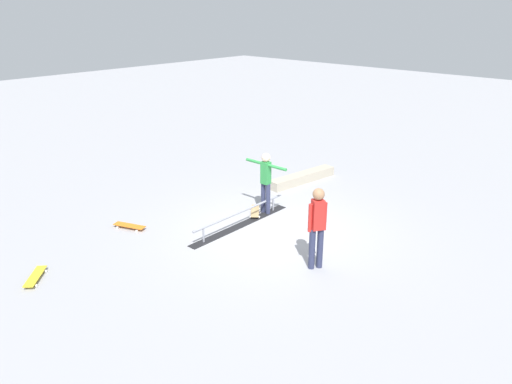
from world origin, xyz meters
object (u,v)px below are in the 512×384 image
(grind_rail, at_px, (241,219))
(loose_skateboard_orange, at_px, (129,226))
(skater_main, at_px, (266,179))
(skateboard_main, at_px, (255,211))
(bystander_red_shirt, at_px, (317,224))
(skate_ledge, at_px, (302,178))
(loose_skateboard_yellow, at_px, (35,276))

(grind_rail, bearing_deg, loose_skateboard_orange, -44.15)
(skater_main, xyz_separation_m, skateboard_main, (0.22, -0.16, -0.85))
(skateboard_main, height_order, loose_skateboard_orange, same)
(grind_rail, xyz_separation_m, bystander_red_shirt, (0.43, 2.53, 0.81))
(skate_ledge, distance_m, bystander_red_shirt, 5.22)
(bystander_red_shirt, xyz_separation_m, loose_skateboard_yellow, (4.08, -3.73, -0.90))
(grind_rail, distance_m, bystander_red_shirt, 2.70)
(skater_main, relative_size, loose_skateboard_yellow, 2.22)
(skater_main, bearing_deg, skateboard_main, -127.90)
(skateboard_main, xyz_separation_m, loose_skateboard_orange, (2.69, -1.61, 0.00))
(grind_rail, height_order, skater_main, skater_main)
(skate_ledge, relative_size, loose_skateboard_yellow, 3.36)
(grind_rail, xyz_separation_m, loose_skateboard_orange, (1.94, -1.84, -0.09))
(grind_rail, bearing_deg, skate_ledge, -167.58)
(loose_skateboard_yellow, bearing_deg, loose_skateboard_orange, -32.51)
(skate_ledge, height_order, loose_skateboard_yellow, skate_ledge)
(grind_rail, height_order, loose_skateboard_yellow, grind_rail)
(skate_ledge, xyz_separation_m, loose_skateboard_orange, (5.42, -1.03, -0.06))
(grind_rail, height_order, skate_ledge, grind_rail)
(grind_rail, relative_size, skate_ledge, 1.33)
(grind_rail, distance_m, skate_ledge, 3.58)
(skater_main, distance_m, loose_skateboard_orange, 3.51)
(skate_ledge, xyz_separation_m, skateboard_main, (2.73, 0.58, -0.06))
(skater_main, distance_m, loose_skateboard_yellow, 5.67)
(skate_ledge, relative_size, bystander_red_shirt, 1.40)
(skate_ledge, distance_m, skater_main, 2.74)
(grind_rail, distance_m, loose_skateboard_orange, 2.67)
(loose_skateboard_yellow, bearing_deg, bystander_red_shirt, -88.91)
(bystander_red_shirt, relative_size, loose_skateboard_orange, 2.11)
(skater_main, height_order, skateboard_main, skater_main)
(grind_rail, distance_m, skater_main, 1.24)
(grind_rail, bearing_deg, skater_main, -176.84)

